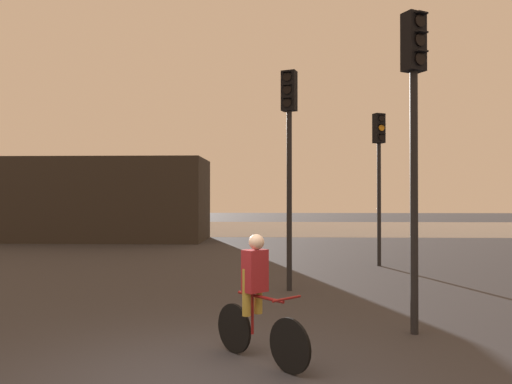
{
  "coord_description": "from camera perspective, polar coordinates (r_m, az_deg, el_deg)",
  "views": [
    {
      "loc": [
        0.88,
        -5.46,
        2.1
      ],
      "look_at": [
        0.5,
        5.0,
        2.2
      ],
      "focal_mm": 35.0,
      "sensor_mm": 36.0,
      "label": 1
    }
  ],
  "objects": [
    {
      "name": "traffic_light_center",
      "position": [
        11.27,
        3.81,
        6.06
      ],
      "size": [
        0.38,
        0.4,
        4.93
      ],
      "rotation": [
        0.0,
        0.0,
        2.78
      ],
      "color": "black",
      "rests_on": "ground"
    },
    {
      "name": "traffic_light_near_right",
      "position": [
        8.12,
        17.61,
        8.67
      ],
      "size": [
        0.4,
        0.42,
        4.93
      ],
      "rotation": [
        0.0,
        0.0,
        3.63
      ],
      "color": "black",
      "rests_on": "ground"
    },
    {
      "name": "traffic_light_far_right",
      "position": [
        15.65,
        13.88,
        3.54
      ],
      "size": [
        0.39,
        0.41,
        4.64
      ],
      "rotation": [
        0.0,
        0.0,
        3.58
      ],
      "color": "black",
      "rests_on": "ground"
    },
    {
      "name": "cyclist",
      "position": [
        6.49,
        0.1,
        -11.91
      ],
      "size": [
        1.21,
        1.27,
        1.62
      ],
      "rotation": [
        0.0,
        0.0,
        -2.38
      ],
      "color": "black",
      "rests_on": "ground"
    },
    {
      "name": "distant_building",
      "position": [
        25.68,
        -19.55,
        -0.82
      ],
      "size": [
        12.25,
        4.0,
        3.93
      ],
      "primitive_type": "cube",
      "color": "#2D2823",
      "rests_on": "ground"
    },
    {
      "name": "water_strip",
      "position": [
        33.95,
        0.59,
        -4.1
      ],
      "size": [
        80.0,
        16.0,
        0.01
      ],
      "primitive_type": "cube",
      "color": "slate",
      "rests_on": "ground"
    }
  ]
}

